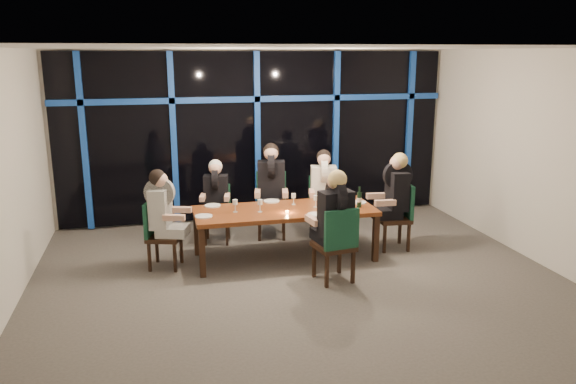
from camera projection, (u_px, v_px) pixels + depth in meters
name	position (u px, v px, depth m)	size (l,w,h in m)	color
room	(299.00, 128.00, 7.03)	(7.04, 7.00, 3.02)	#5E5953
window_wall	(258.00, 134.00, 9.92)	(6.86, 0.43, 2.94)	black
dining_table	(285.00, 213.00, 8.11)	(2.60, 1.00, 0.75)	brown
chair_far_left	(217.00, 210.00, 8.93)	(0.50, 0.50, 0.91)	black
chair_far_mid	(271.00, 201.00, 9.17)	(0.58, 0.58, 1.05)	black
chair_far_right	(323.00, 203.00, 9.18)	(0.54, 0.54, 0.98)	black
chair_end_left	(158.00, 231.00, 7.80)	(0.56, 0.56, 0.96)	black
chair_end_right	(399.00, 212.00, 8.57)	(0.51, 0.51, 1.02)	black
chair_near_mid	(337.00, 241.00, 7.25)	(0.54, 0.54, 1.03)	black
diner_far_left	(216.00, 189.00, 8.76)	(0.50, 0.60, 0.88)	black
diner_far_mid	(271.00, 177.00, 8.98)	(0.58, 0.70, 1.03)	black
diner_far_right	(324.00, 181.00, 9.01)	(0.55, 0.66, 0.95)	silver
diner_end_left	(163.00, 204.00, 7.70)	(0.65, 0.56, 0.93)	black
diner_end_right	(395.00, 187.00, 8.46)	(0.65, 0.53, 0.99)	black
diner_near_mid	(335.00, 209.00, 7.23)	(0.55, 0.68, 1.00)	black
plate_far_left	(213.00, 206.00, 8.24)	(0.24, 0.24, 0.01)	white
plate_far_mid	(272.00, 201.00, 8.49)	(0.24, 0.24, 0.01)	white
plate_far_right	(326.00, 201.00, 8.50)	(0.24, 0.24, 0.01)	white
plate_end_left	(204.00, 216.00, 7.71)	(0.24, 0.24, 0.01)	white
plate_end_right	(358.00, 202.00, 8.42)	(0.24, 0.24, 0.01)	white
plate_near_mid	(316.00, 214.00, 7.79)	(0.24, 0.24, 0.01)	white
wine_bottle	(359.00, 199.00, 8.16)	(0.07, 0.07, 0.31)	black
water_pitcher	(337.00, 204.00, 7.99)	(0.12, 0.11, 0.19)	white
tea_light	(287.00, 212.00, 7.90)	(0.04, 0.04, 0.03)	#F5A149
wine_glass_a	(260.00, 203.00, 7.91)	(0.07, 0.07, 0.18)	silver
wine_glass_b	(294.00, 197.00, 8.30)	(0.06, 0.06, 0.17)	white
wine_glass_c	(316.00, 199.00, 8.16)	(0.07, 0.07, 0.18)	silver
wine_glass_d	(235.00, 203.00, 7.90)	(0.07, 0.07, 0.18)	silver
wine_glass_e	(344.00, 195.00, 8.34)	(0.07, 0.07, 0.19)	silver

